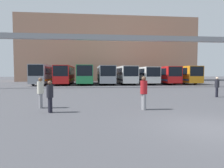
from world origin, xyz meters
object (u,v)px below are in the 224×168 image
object	(u,v)px
bus_slot_2	(86,74)
bus_slot_7	(182,74)
bus_slot_0	(44,73)
pedestrian_mid_right	(41,92)
bus_slot_3	(105,74)
bus_slot_6	(162,74)
bus_slot_5	(144,74)
bus_slot_1	(65,74)
pedestrian_far_center	(217,86)
pedestrian_near_left	(144,92)
pedestrian_mid_left	(50,96)
bus_slot_4	(125,74)

from	to	relation	value
bus_slot_2	bus_slot_7	xyz separation A→B (m)	(17.97, -0.60, -0.07)
bus_slot_0	pedestrian_mid_right	size ratio (longest dim) A/B	5.85
bus_slot_3	bus_slot_7	xyz separation A→B (m)	(14.38, -0.36, -0.03)
bus_slot_3	bus_slot_2	bearing A→B (deg)	176.13
bus_slot_3	bus_slot_6	bearing A→B (deg)	0.29
bus_slot_0	bus_slot_5	size ratio (longest dim) A/B	0.85
bus_slot_0	pedestrian_mid_right	distance (m)	24.53
bus_slot_2	bus_slot_3	world-z (taller)	bus_slot_2
bus_slot_1	bus_slot_3	xyz separation A→B (m)	(7.19, 0.21, -0.00)
bus_slot_3	bus_slot_5	bearing A→B (deg)	1.21
bus_slot_2	bus_slot_5	xyz separation A→B (m)	(10.78, -0.09, -0.15)
bus_slot_6	bus_slot_7	bearing A→B (deg)	-6.53
bus_slot_7	pedestrian_far_center	world-z (taller)	bus_slot_7
pedestrian_near_left	bus_slot_6	bearing A→B (deg)	150.28
bus_slot_3	pedestrian_mid_left	world-z (taller)	bus_slot_3
bus_slot_7	bus_slot_6	bearing A→B (deg)	173.47
bus_slot_6	pedestrian_far_center	bearing A→B (deg)	-97.95
bus_slot_4	pedestrian_far_center	world-z (taller)	bus_slot_4
bus_slot_5	bus_slot_3	bearing A→B (deg)	-178.79
bus_slot_1	bus_slot_4	world-z (taller)	bus_slot_1
pedestrian_mid_left	bus_slot_4	bearing A→B (deg)	136.28
bus_slot_3	pedestrian_mid_left	xyz separation A→B (m)	(-4.69, -26.07, -0.99)
bus_slot_0	bus_slot_3	bearing A→B (deg)	3.94
bus_slot_7	pedestrian_mid_right	distance (m)	31.42
bus_slot_5	bus_slot_7	distance (m)	7.21
bus_slot_1	pedestrian_near_left	size ratio (longest dim) A/B	6.17
bus_slot_3	pedestrian_near_left	xyz separation A→B (m)	(0.27, -25.79, -0.88)
bus_slot_2	bus_slot_7	world-z (taller)	bus_slot_2
bus_slot_0	bus_slot_4	size ratio (longest dim) A/B	0.86
bus_slot_5	bus_slot_6	xyz separation A→B (m)	(3.59, -0.10, 0.04)
bus_slot_2	pedestrian_mid_right	distance (m)	25.01
bus_slot_2	pedestrian_mid_right	bearing A→B (deg)	-94.36
bus_slot_4	pedestrian_near_left	xyz separation A→B (m)	(-3.32, -25.88, -0.84)
bus_slot_0	pedestrian_far_center	bearing A→B (deg)	-47.12
bus_slot_2	pedestrian_mid_left	distance (m)	26.36
pedestrian_far_center	pedestrian_mid_left	bearing A→B (deg)	154.17
bus_slot_0	bus_slot_4	xyz separation A→B (m)	(14.38, 0.83, -0.10)
bus_slot_2	bus_slot_6	bearing A→B (deg)	-0.75
bus_slot_2	bus_slot_4	distance (m)	7.19
bus_slot_1	pedestrian_mid_right	bearing A→B (deg)	-86.04
bus_slot_4	pedestrian_mid_left	bearing A→B (deg)	-107.57
bus_slot_4	pedestrian_far_center	xyz separation A→B (m)	(4.27, -20.92, -0.92)
bus_slot_6	bus_slot_5	bearing A→B (deg)	178.47
bus_slot_7	bus_slot_2	bearing A→B (deg)	178.09
bus_slot_7	pedestrian_mid_left	world-z (taller)	bus_slot_7
bus_slot_3	bus_slot_0	bearing A→B (deg)	-176.06
bus_slot_2	pedestrian_mid_right	world-z (taller)	bus_slot_2
bus_slot_4	pedestrian_far_center	size ratio (longest dim) A/B	7.08
bus_slot_0	bus_slot_2	xyz separation A→B (m)	(7.19, 0.99, -0.02)
bus_slot_1	pedestrian_far_center	world-z (taller)	bus_slot_1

